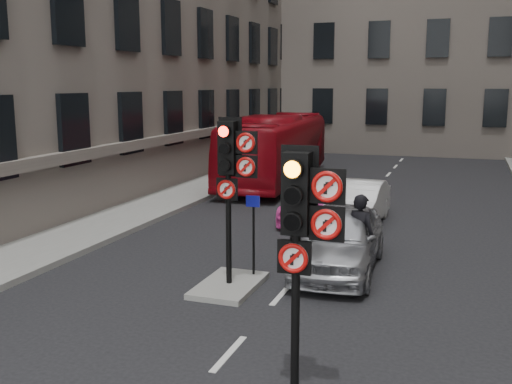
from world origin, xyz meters
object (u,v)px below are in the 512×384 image
Objects in this scene: car_white at (358,204)px; car_pink at (313,202)px; bus_red at (277,149)px; car_silver at (339,239)px; motorcyclist at (360,235)px; info_sign at (253,224)px; signal_near at (303,221)px; signal_far at (232,165)px; motorcycle at (294,229)px.

car_white is 1.02× the size of car_pink.
car_silver is at bearing -69.50° from bus_red.
info_sign reaches higher than motorcyclist.
signal_near is 0.86× the size of car_white.
bus_red is at bearing 103.62° from signal_far.
motorcycle is 2.70m from motorcyclist.
car_white is at bearing -9.52° from car_pink.
info_sign is at bearing -89.74° from car_pink.
motorcycle is (3.77, -10.46, -0.98)m from bus_red.
car_silver is (-0.69, 6.05, -1.81)m from signal_near.
signal_far reaches higher than car_silver.
car_pink is 0.37× the size of bus_red.
car_silver is 1.10× the size of car_white.
signal_far is 1.86× the size of motorcyclist.
car_pink is 5.78m from motorcyclist.
car_silver is 2.37× the size of motorcyclist.
bus_red is at bearing 101.15° from info_sign.
bus_red reaches higher than info_sign.
signal_near is 11.08m from car_white.
car_silver is at bearing 47.10° from signal_far.
car_white is at bearing 95.72° from signal_near.
motorcycle is at bearing -85.77° from car_pink.
signal_near is 4.77m from signal_far.
car_silver is 0.60m from motorcyclist.
signal_near reaches higher than motorcycle.
info_sign is at bearing 48.79° from motorcyclist.
motorcyclist is at bearing 22.05° from info_sign.
car_silver is at bearing 33.68° from info_sign.
car_silver is at bearing -53.40° from motorcycle.
motorcyclist is at bearing -66.79° from car_pink.
signal_far is 14.43m from bus_red.
car_white is (-0.39, 4.81, -0.09)m from car_silver.
car_pink is at bearing 86.18° from motorcycle.
bus_red reaches higher than motorcycle.
bus_red is (-3.39, 13.98, -1.19)m from signal_far.
signal_near is 1.97× the size of info_sign.
signal_near is 0.33× the size of bus_red.
info_sign is (-0.17, -2.78, 0.76)m from motorcycle.
car_silver is at bearing -70.90° from car_pink.
car_silver is 4.82m from car_white.
signal_near is 5.46m from info_sign.
info_sign is at bearing 116.71° from signal_near.
car_silver reaches higher than car_white.
car_silver reaches higher than motorcycle.
bus_red is 5.66× the size of motorcyclist.
car_pink is 6.37m from info_sign.
signal_near is 6.35m from car_silver.
motorcycle is 0.92× the size of motorcyclist.
motorcycle is at bearing 133.67° from car_silver.
car_white is (1.51, 6.86, -2.02)m from signal_far.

